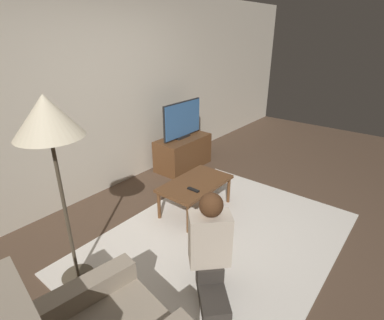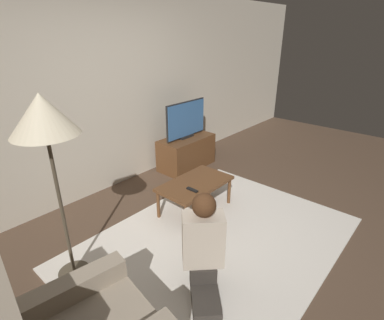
% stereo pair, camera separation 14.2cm
% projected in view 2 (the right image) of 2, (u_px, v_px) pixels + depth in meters
% --- Properties ---
extents(ground_plane, '(10.00, 10.00, 0.00)m').
position_uv_depth(ground_plane, '(216.00, 242.00, 3.18)').
color(ground_plane, brown).
extents(wall_back, '(10.00, 0.06, 2.60)m').
position_uv_depth(wall_back, '(99.00, 96.00, 3.83)').
color(wall_back, beige).
rests_on(wall_back, ground_plane).
extents(rug, '(2.92, 2.11, 0.02)m').
position_uv_depth(rug, '(216.00, 242.00, 3.18)').
color(rug, silver).
rests_on(rug, ground_plane).
extents(tv_stand, '(0.92, 0.47, 0.50)m').
position_uv_depth(tv_stand, '(186.00, 152.00, 4.86)').
color(tv_stand, brown).
rests_on(tv_stand, ground_plane).
extents(tv, '(0.83, 0.08, 0.58)m').
position_uv_depth(tv, '(186.00, 120.00, 4.64)').
color(tv, black).
rests_on(tv, tv_stand).
extents(coffee_table, '(0.90, 0.52, 0.40)m').
position_uv_depth(coffee_table, '(195.00, 185.00, 3.60)').
color(coffee_table, brown).
rests_on(coffee_table, ground_plane).
extents(floor_lamp, '(0.50, 0.50, 1.67)m').
position_uv_depth(floor_lamp, '(44.00, 121.00, 2.19)').
color(floor_lamp, '#4C4233').
rests_on(floor_lamp, ground_plane).
extents(person_kneeling, '(0.75, 0.76, 0.92)m').
position_uv_depth(person_kneeling, '(203.00, 244.00, 2.45)').
color(person_kneeling, '#332D28').
rests_on(person_kneeling, rug).
extents(remote, '(0.04, 0.15, 0.02)m').
position_uv_depth(remote, '(192.00, 190.00, 3.40)').
color(remote, black).
rests_on(remote, coffee_table).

